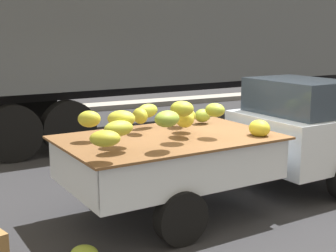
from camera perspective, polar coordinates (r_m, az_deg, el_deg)
The scene contains 4 objects.
ground at distance 6.76m, azimuth 6.52°, elevation -9.65°, with size 220.00×220.00×0.00m, color #28282B.
curb_strip at distance 14.79m, azimuth -13.20°, elevation 1.88°, with size 80.00×0.80×0.16m, color gray.
pickup_truck at distance 7.26m, azimuth 12.83°, elevation -1.11°, with size 4.93×2.03×1.70m.
semi_trailer at distance 12.08m, azimuth 2.23°, elevation 11.87°, with size 12.11×3.19×3.95m.
Camera 1 is at (-3.57, -5.22, 2.40)m, focal length 50.84 mm.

